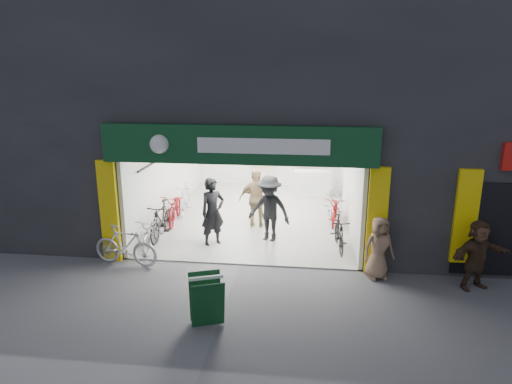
% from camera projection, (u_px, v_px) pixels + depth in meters
% --- Properties ---
extents(ground, '(60.00, 60.00, 0.00)m').
position_uv_depth(ground, '(239.00, 265.00, 11.35)').
color(ground, '#56565B').
rests_on(ground, ground).
extents(building, '(17.00, 10.27, 8.00)m').
position_uv_depth(building, '(289.00, 81.00, 14.88)').
color(building, '#232326').
rests_on(building, ground).
extents(bike_left_front, '(0.75, 1.81, 0.93)m').
position_uv_depth(bike_left_front, '(153.00, 232.00, 12.31)').
color(bike_left_front, '#A3A3A7').
rests_on(bike_left_front, ground).
extents(bike_left_midfront, '(0.54, 1.80, 1.08)m').
position_uv_depth(bike_left_midfront, '(161.00, 220.00, 13.01)').
color(bike_left_midfront, black).
rests_on(bike_left_midfront, ground).
extents(bike_left_midback, '(0.87, 1.94, 0.99)m').
position_uv_depth(bike_left_midback, '(175.00, 208.00, 14.34)').
color(bike_left_midback, maroon).
rests_on(bike_left_midback, ground).
extents(bike_left_back, '(0.63, 1.74, 1.02)m').
position_uv_depth(bike_left_back, '(185.00, 198.00, 15.29)').
color(bike_left_back, silver).
rests_on(bike_left_back, ground).
extents(bike_right_front, '(0.56, 1.59, 0.94)m').
position_uv_depth(bike_right_front, '(339.00, 233.00, 12.18)').
color(bike_right_front, black).
rests_on(bike_right_front, ground).
extents(bike_right_mid, '(0.78, 1.78, 0.90)m').
position_uv_depth(bike_right_mid, '(335.00, 209.00, 14.29)').
color(bike_right_mid, maroon).
rests_on(bike_right_mid, ground).
extents(bike_right_back, '(0.58, 1.80, 1.07)m').
position_uv_depth(bike_right_back, '(331.00, 205.00, 14.45)').
color(bike_right_back, '#AEAEB2').
rests_on(bike_right_back, ground).
extents(parked_bike, '(1.75, 0.74, 1.02)m').
position_uv_depth(parked_bike, '(125.00, 246.00, 11.25)').
color(parked_bike, silver).
rests_on(parked_bike, ground).
extents(customer_a, '(0.83, 0.80, 1.91)m').
position_uv_depth(customer_a, '(213.00, 212.00, 12.39)').
color(customer_a, black).
rests_on(customer_a, ground).
extents(customer_b, '(0.77, 0.61, 1.55)m').
position_uv_depth(customer_b, '(255.00, 194.00, 14.90)').
color(customer_b, '#362A18').
rests_on(customer_b, ground).
extents(customer_c, '(1.39, 1.07, 1.90)m').
position_uv_depth(customer_c, '(269.00, 209.00, 12.67)').
color(customer_c, black).
rests_on(customer_c, ground).
extents(customer_d, '(1.10, 0.50, 1.84)m').
position_uv_depth(customer_d, '(257.00, 199.00, 13.76)').
color(customer_d, '#987F58').
rests_on(customer_d, ground).
extents(pedestrian_near, '(0.84, 0.68, 1.49)m').
position_uv_depth(pedestrian_near, '(379.00, 248.00, 10.49)').
color(pedestrian_near, '#83654C').
rests_on(pedestrian_near, ground).
extents(pedestrian_far, '(1.53, 1.03, 1.59)m').
position_uv_depth(pedestrian_far, '(477.00, 255.00, 9.99)').
color(pedestrian_far, '#3E2B1C').
rests_on(pedestrian_far, ground).
extents(sandwich_board, '(0.80, 0.81, 0.96)m').
position_uv_depth(sandwich_board, '(207.00, 299.00, 8.63)').
color(sandwich_board, '#0E3B1A').
rests_on(sandwich_board, ground).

